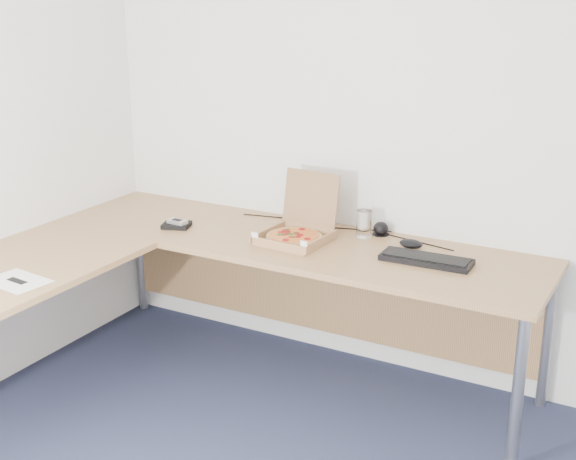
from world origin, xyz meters
The scene contains 11 objects.
room_shell centered at (0.00, 0.00, 1.25)m, with size 3.50×3.50×2.50m, color white, non-canonical shape.
desk centered at (-0.82, 0.97, 0.70)m, with size 2.50×2.20×0.73m.
pizza_box centered at (-0.47, 1.40, 0.77)m, with size 0.30×0.35×0.31m.
drinking_glass centered at (-0.21, 1.61, 0.80)m, with size 0.08×0.08×0.13m, color white.
keyboard centered at (0.19, 1.41, 0.74)m, with size 0.41×0.15×0.03m, color black.
mouse centered at (0.06, 1.56, 0.75)m, with size 0.11×0.07×0.04m, color black.
wallet centered at (-1.11, 1.29, 0.74)m, with size 0.14×0.11×0.02m, color black.
phone centered at (-1.10, 1.29, 0.76)m, with size 0.10×0.05×0.02m, color #B2B5BA.
paper_sheet centered at (-1.25, 0.36, 0.73)m, with size 0.26×0.19×0.00m, color white.
dome_speaker centered at (-0.14, 1.68, 0.77)m, with size 0.08×0.08×0.07m, color black.
cable_bundle centered at (-0.36, 1.67, 0.73)m, with size 0.57×0.04×0.01m, color black, non-canonical shape.
Camera 1 is at (1.21, -1.75, 1.94)m, focal length 48.29 mm.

